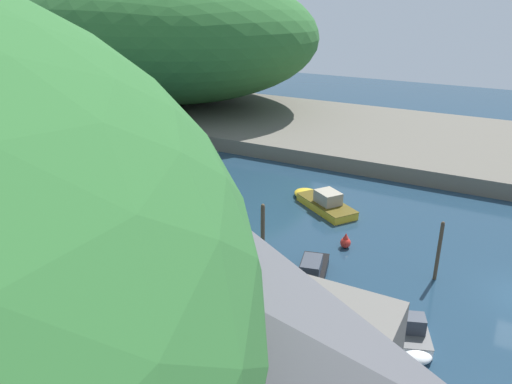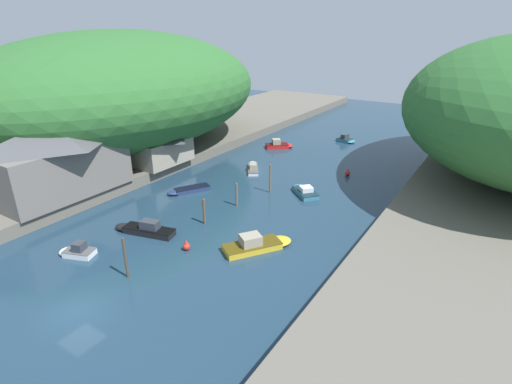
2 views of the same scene
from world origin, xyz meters
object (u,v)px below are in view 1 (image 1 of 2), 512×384
object	(u,v)px
boat_open_rowboat	(414,338)
boat_red_skiff	(125,269)
boat_moored_right	(309,283)
channel_buoy_near	(346,242)
boat_far_right_bank	(322,201)
boat_white_cruiser	(28,215)
channel_buoy_far	(100,157)
boat_yellow_tender	(159,181)
waterfront_building	(136,352)

from	to	relation	value
boat_open_rowboat	boat_red_skiff	world-z (taller)	boat_open_rowboat
boat_moored_right	channel_buoy_near	distance (m)	5.64
boat_far_right_bank	boat_red_skiff	bearing A→B (deg)	-170.00
boat_white_cruiser	boat_red_skiff	size ratio (longest dim) A/B	1.04
channel_buoy_near	channel_buoy_far	xyz separation A→B (m)	(5.18, 26.30, 0.01)
boat_white_cruiser	boat_far_right_bank	size ratio (longest dim) A/B	0.85
boat_white_cruiser	boat_far_right_bank	xyz separation A→B (m)	(12.14, -17.71, 0.12)
boat_red_skiff	boat_far_right_bank	world-z (taller)	boat_far_right_bank
boat_open_rowboat	boat_yellow_tender	size ratio (longest dim) A/B	0.73
boat_moored_right	boat_far_right_bank	world-z (taller)	boat_far_right_bank
boat_far_right_bank	channel_buoy_far	world-z (taller)	boat_far_right_bank
waterfront_building	boat_yellow_tender	xyz separation A→B (m)	(21.87, 17.26, -5.12)
boat_open_rowboat	channel_buoy_far	bearing A→B (deg)	-42.29
boat_open_rowboat	boat_moored_right	bearing A→B (deg)	-38.06
boat_far_right_bank	boat_open_rowboat	bearing A→B (deg)	-108.76
boat_white_cruiser	boat_moored_right	distance (m)	21.32
boat_far_right_bank	waterfront_building	bearing A→B (deg)	-137.41
channel_buoy_far	boat_far_right_bank	bearing A→B (deg)	-89.71
boat_yellow_tender	channel_buoy_near	distance (m)	17.74
boat_white_cruiser	channel_buoy_far	world-z (taller)	boat_white_cruiser
channel_buoy_near	boat_white_cruiser	bearing A→B (deg)	107.73
boat_moored_right	boat_open_rowboat	bearing A→B (deg)	148.51
waterfront_building	boat_white_cruiser	world-z (taller)	waterfront_building
boat_white_cruiser	boat_yellow_tender	xyz separation A→B (m)	(9.90, -3.94, 0.02)
boat_moored_right	boat_red_skiff	distance (m)	10.64
boat_yellow_tender	boat_far_right_bank	bearing A→B (deg)	-129.71
boat_white_cruiser	channel_buoy_near	distance (m)	22.49
boat_open_rowboat	boat_yellow_tender	xyz separation A→B (m)	(10.57, 23.38, -0.05)
waterfront_building	boat_white_cruiser	bearing A→B (deg)	60.53
boat_white_cruiser	boat_far_right_bank	distance (m)	21.47
waterfront_building	channel_buoy_near	size ratio (longest dim) A/B	14.46
boat_yellow_tender	channel_buoy_near	xyz separation A→B (m)	(-3.05, -17.48, 0.04)
waterfront_building	boat_red_skiff	bearing A→B (deg)	45.65
boat_yellow_tender	waterfront_building	bearing A→B (deg)	169.30
waterfront_building	boat_yellow_tender	world-z (taller)	waterfront_building
boat_yellow_tender	channel_buoy_far	distance (m)	9.07
boat_yellow_tender	boat_far_right_bank	distance (m)	13.95
waterfront_building	boat_far_right_bank	size ratio (longest dim) A/B	2.28
waterfront_building	boat_white_cruiser	xyz separation A→B (m)	(11.98, 21.20, -5.14)
boat_white_cruiser	boat_red_skiff	world-z (taller)	boat_white_cruiser
waterfront_building	boat_far_right_bank	bearing A→B (deg)	8.23
waterfront_building	boat_white_cruiser	size ratio (longest dim) A/B	2.69
boat_white_cruiser	boat_red_skiff	bearing A→B (deg)	-135.24
channel_buoy_far	waterfront_building	bearing A→B (deg)	-132.63
boat_moored_right	channel_buoy_far	bearing A→B (deg)	-36.66
waterfront_building	boat_open_rowboat	bearing A→B (deg)	-28.43
boat_open_rowboat	boat_yellow_tender	distance (m)	25.65
boat_far_right_bank	channel_buoy_near	size ratio (longest dim) A/B	6.34
boat_red_skiff	channel_buoy_far	xyz separation A→B (m)	(14.24, 16.09, 0.14)
boat_white_cruiser	boat_red_skiff	xyz separation A→B (m)	(-2.21, -11.21, -0.07)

